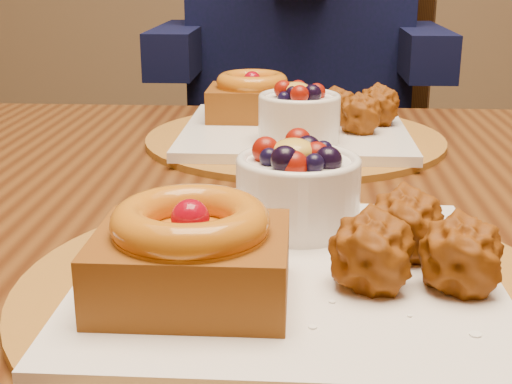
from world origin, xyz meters
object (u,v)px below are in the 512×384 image
(chair_far, at_px, (320,167))
(dining_table, at_px, (291,267))
(place_setting_far, at_px, (292,122))
(place_setting_near, at_px, (284,253))

(chair_far, bearing_deg, dining_table, -74.91)
(place_setting_far, bearing_deg, dining_table, -89.13)
(dining_table, relative_size, place_setting_far, 4.21)
(place_setting_near, relative_size, chair_far, 0.41)
(place_setting_near, bearing_deg, chair_far, 87.04)
(dining_table, bearing_deg, place_setting_near, -90.94)
(place_setting_near, relative_size, place_setting_far, 1.00)
(dining_table, relative_size, chair_far, 1.74)
(dining_table, distance_m, chair_far, 0.98)
(dining_table, height_order, chair_far, chair_far)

